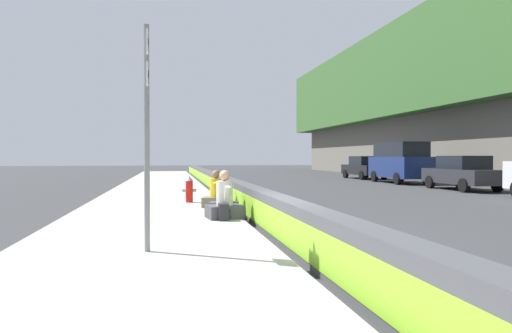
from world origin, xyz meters
TOP-DOWN VIEW (x-y plane):
  - ground_plane at (0.00, 0.00)m, footprint 160.00×160.00m
  - sidewalk_strip at (0.00, 2.65)m, footprint 80.00×4.40m
  - jersey_barrier at (0.00, 0.00)m, footprint 76.00×0.45m
  - route_sign_post at (-1.19, 2.55)m, footprint 0.44×0.09m
  - fire_hydrant at (6.52, 1.55)m, footprint 0.26×0.46m
  - seated_person_foreground at (2.47, 0.87)m, footprint 0.84×0.94m
  - seated_person_middle at (3.56, 0.77)m, footprint 0.82×0.91m
  - seated_person_rear at (5.02, 0.82)m, footprint 0.83×0.92m
  - backpack at (2.07, 0.93)m, footprint 0.32×0.28m
  - parked_car_third at (11.43, -12.12)m, footprint 4.55×2.04m
  - parked_car_fourth at (17.57, -12.09)m, footprint 5.16×2.24m
  - parked_car_midline at (23.14, -12.26)m, footprint 4.54×2.03m

SIDE VIEW (x-z plane):
  - ground_plane at x=0.00m, z-range 0.00..0.00m
  - sidewalk_strip at x=0.00m, z-range 0.00..0.14m
  - backpack at x=2.07m, z-range 0.13..0.53m
  - jersey_barrier at x=0.00m, z-range 0.00..0.85m
  - seated_person_middle at x=3.56m, z-range -0.06..1.01m
  - seated_person_rear at x=5.02m, z-range -0.07..1.04m
  - seated_person_foreground at x=2.47m, z-range -0.08..1.10m
  - fire_hydrant at x=6.52m, z-range 0.15..1.03m
  - parked_car_third at x=11.43m, z-range 0.01..1.72m
  - parked_car_midline at x=23.14m, z-range 0.01..1.72m
  - parked_car_fourth at x=17.57m, z-range 0.07..2.63m
  - route_sign_post at x=-1.19m, z-range 0.41..4.01m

